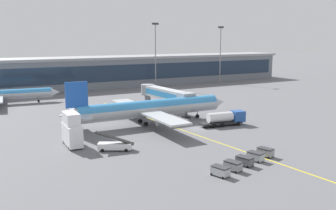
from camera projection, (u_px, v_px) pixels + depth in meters
ground_plane at (197, 129)px, 82.97m from camera, size 700.00×700.00×0.00m
apron_lead_in_line at (178, 129)px, 82.89m from camera, size 6.82×79.76×0.01m
terminal_building at (113, 71)px, 155.48m from camera, size 166.28×18.08×12.41m
main_airliner at (150, 108)px, 86.89m from camera, size 42.60×33.79×10.91m
jet_bridge at (164, 94)px, 102.29m from camera, size 4.94×23.50×6.42m
fuel_tanker at (226, 118)px, 85.48m from camera, size 11.05×4.02×3.25m
catering_lift at (72, 130)px, 69.20m from camera, size 2.72×6.88×6.30m
belt_loader at (115, 145)px, 66.62m from camera, size 6.70×4.52×3.49m
baggage_cart_0 at (220, 171)px, 54.28m from camera, size 2.25×2.98×1.48m
baggage_cart_1 at (233, 166)px, 56.53m from camera, size 2.25×2.98×1.48m
baggage_cart_2 at (245, 161)px, 58.78m from camera, size 2.25×2.98×1.48m
baggage_cart_3 at (255, 156)px, 61.03m from camera, size 2.25×2.98×1.48m
baggage_cart_4 at (265, 152)px, 63.28m from camera, size 2.25×2.98×1.48m
commuter_jet_far at (0, 95)px, 112.34m from camera, size 35.22×28.15×8.57m
apron_light_mast_0 at (155, 50)px, 150.26m from camera, size 2.80×0.50×25.97m
apron_light_mast_2 at (220, 50)px, 165.95m from camera, size 2.80×0.50×25.05m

